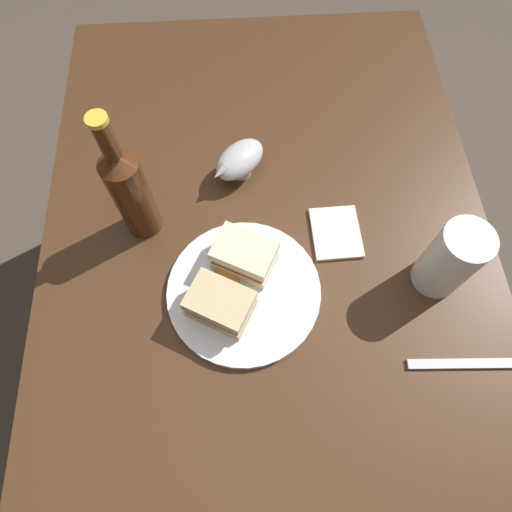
{
  "coord_description": "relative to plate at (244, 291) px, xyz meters",
  "views": [
    {
      "loc": [
        -0.39,
        0.05,
        1.49
      ],
      "look_at": [
        -0.06,
        0.03,
        0.78
      ],
      "focal_mm": 30.88,
      "sensor_mm": 36.0,
      "label": 1
    }
  ],
  "objects": [
    {
      "name": "ground_plane",
      "position": [
        0.11,
        -0.05,
        -0.75
      ],
      "size": [
        6.0,
        6.0,
        0.0
      ],
      "primitive_type": "plane",
      "color": "#4C4238"
    },
    {
      "name": "dining_table",
      "position": [
        0.11,
        -0.05,
        -0.38
      ],
      "size": [
        1.22,
        0.85,
        0.75
      ],
      "primitive_type": "cube",
      "color": "#422816",
      "rests_on": "ground"
    },
    {
      "name": "plate",
      "position": [
        0.0,
        0.0,
        0.0
      ],
      "size": [
        0.27,
        0.27,
        0.01
      ],
      "primitive_type": "cylinder",
      "color": "white",
      "rests_on": "dining_table"
    },
    {
      "name": "sandwich_half_left",
      "position": [
        0.05,
        -0.0,
        0.04
      ],
      "size": [
        0.11,
        0.12,
        0.06
      ],
      "color": "beige",
      "rests_on": "plate"
    },
    {
      "name": "sandwich_half_right",
      "position": [
        -0.03,
        0.04,
        0.04
      ],
      "size": [
        0.11,
        0.13,
        0.06
      ],
      "color": "#CCB284",
      "rests_on": "plate"
    },
    {
      "name": "potato_wedge_front",
      "position": [
        0.04,
        0.01,
        0.01
      ],
      "size": [
        0.03,
        0.05,
        0.02
      ],
      "primitive_type": "cube",
      "rotation": [
        0.0,
        0.0,
        1.85
      ],
      "color": "#B77F33",
      "rests_on": "plate"
    },
    {
      "name": "potato_wedge_middle",
      "position": [
        0.07,
        0.03,
        0.02
      ],
      "size": [
        0.04,
        0.04,
        0.02
      ],
      "primitive_type": "cube",
      "rotation": [
        0.0,
        0.0,
        3.79
      ],
      "color": "#B77F33",
      "rests_on": "plate"
    },
    {
      "name": "potato_wedge_back",
      "position": [
        -0.0,
        0.08,
        0.02
      ],
      "size": [
        0.05,
        0.04,
        0.02
      ],
      "primitive_type": "cube",
      "rotation": [
        0.0,
        0.0,
        2.49
      ],
      "color": "#AD702D",
      "rests_on": "plate"
    },
    {
      "name": "potato_wedge_left_edge",
      "position": [
        0.04,
        0.02,
        0.02
      ],
      "size": [
        0.05,
        0.05,
        0.02
      ],
      "primitive_type": "cube",
      "rotation": [
        0.0,
        0.0,
        2.16
      ],
      "color": "#AD702D",
      "rests_on": "plate"
    },
    {
      "name": "potato_wedge_right_edge",
      "position": [
        0.03,
        0.02,
        0.02
      ],
      "size": [
        0.06,
        0.04,
        0.02
      ],
      "primitive_type": "cube",
      "rotation": [
        0.0,
        0.0,
        3.44
      ],
      "color": "#AD702D",
      "rests_on": "plate"
    },
    {
      "name": "pint_glass",
      "position": [
        0.01,
        -0.35,
        0.06
      ],
      "size": [
        0.08,
        0.08,
        0.16
      ],
      "color": "white",
      "rests_on": "dining_table"
    },
    {
      "name": "gravy_boat",
      "position": [
        0.26,
        -0.0,
        0.03
      ],
      "size": [
        0.13,
        0.13,
        0.07
      ],
      "color": "#B7B7BC",
      "rests_on": "dining_table"
    },
    {
      "name": "cider_bottle",
      "position": [
        0.15,
        0.18,
        0.11
      ],
      "size": [
        0.07,
        0.07,
        0.29
      ],
      "color": "#47230F",
      "rests_on": "dining_table"
    },
    {
      "name": "napkin",
      "position": [
        0.11,
        -0.18,
        -0.0
      ],
      "size": [
        0.11,
        0.09,
        0.01
      ],
      "primitive_type": "cube",
      "rotation": [
        0.0,
        0.0,
        0.02
      ],
      "color": "silver",
      "rests_on": "dining_table"
    },
    {
      "name": "fork",
      "position": [
        -0.15,
        -0.35,
        -0.0
      ],
      "size": [
        0.03,
        0.18,
        0.01
      ],
      "primitive_type": "cube",
      "rotation": [
        0.0,
        0.0,
        4.66
      ],
      "color": "silver",
      "rests_on": "dining_table"
    }
  ]
}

